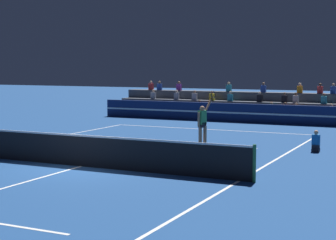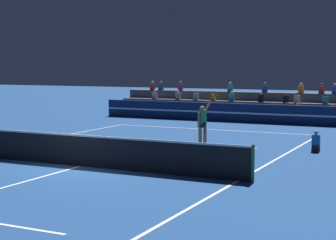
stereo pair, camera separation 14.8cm
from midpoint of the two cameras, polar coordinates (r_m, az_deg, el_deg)
ground_plane at (r=18.95m, az=-9.03°, el=-4.67°), size 120.00×120.00×0.00m
court_lines at (r=18.95m, az=-9.03°, el=-4.66°), size 11.10×23.90×0.01m
tennis_net at (r=18.86m, az=-9.06°, el=-3.04°), size 12.00×0.10×1.10m
sponsor_banner_wall at (r=33.44m, az=7.01°, el=0.73°), size 18.00×0.26×1.10m
bleacher_stand at (r=35.83m, az=8.35°, el=1.20°), size 17.99×2.85×2.28m
ball_kid_courtside at (r=22.53m, az=14.61°, el=-2.30°), size 0.30×0.36×0.84m
tennis_player at (r=22.86m, az=3.36°, el=-0.38°), size 0.46×1.27×2.35m
tennis_ball at (r=24.26m, az=-5.02°, el=-2.30°), size 0.07×0.07×0.07m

